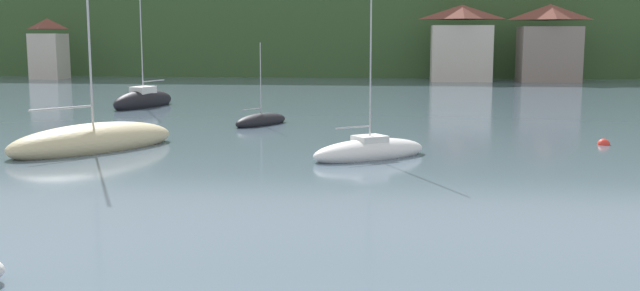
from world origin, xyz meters
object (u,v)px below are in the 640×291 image
shore_building_central (549,44)px  sailboat_far_5 (144,101)px  sailboat_mid_3 (370,151)px  sailboat_far_7 (261,121)px  sailboat_mid_6 (94,141)px  mooring_buoy_near (604,145)px  shore_building_west (49,50)px  shore_building_westcentral (461,44)px

shore_building_central → sailboat_far_5: sailboat_far_5 is taller
shore_building_central → sailboat_mid_3: bearing=-108.1°
sailboat_far_5 → sailboat_far_7: size_ratio=1.90×
sailboat_mid_6 → mooring_buoy_near: 24.39m
sailboat_mid_3 → sailboat_mid_6: sailboat_mid_6 is taller
shore_building_west → sailboat_mid_3: size_ratio=0.97×
sailboat_far_5 → mooring_buoy_near: size_ratio=16.38×
sailboat_mid_6 → sailboat_far_5: bearing=47.6°
shore_building_central → shore_building_west: bearing=-179.3°
sailboat_far_7 → sailboat_mid_6: bearing=-179.9°
shore_building_west → shore_building_westcentral: size_ratio=0.84×
shore_building_west → shore_building_central: size_ratio=0.83×
shore_building_central → sailboat_far_7: (-25.63, -45.90, -4.13)m
shore_building_west → sailboat_mid_6: size_ratio=0.66×
sailboat_far_5 → sailboat_far_7: bearing=63.2°
sailboat_mid_6 → mooring_buoy_near: bearing=-46.0°
shore_building_westcentral → sailboat_mid_6: (-21.40, -56.14, -3.94)m
shore_building_west → sailboat_mid_3: 70.70m
shore_building_central → sailboat_far_5: 51.20m
sailboat_far_7 → sailboat_mid_3: bearing=-119.0°
shore_building_westcentral → sailboat_mid_6: sailboat_mid_6 is taller
shore_building_westcentral → shore_building_central: (10.16, 0.18, 0.02)m
sailboat_mid_6 → sailboat_far_7: sailboat_mid_6 is taller
shore_building_westcentral → shore_building_central: size_ratio=1.00×
shore_building_west → shore_building_westcentral: 50.79m
sailboat_mid_3 → mooring_buoy_near: size_ratio=12.92×
sailboat_far_5 → sailboat_mid_6: size_ratio=0.87×
shore_building_westcentral → sailboat_far_5: 44.40m
shore_building_westcentral → sailboat_far_5: (-26.29, -35.57, -3.88)m
shore_building_west → mooring_buoy_near: size_ratio=12.54×
sailboat_far_5 → mooring_buoy_near: bearing=76.8°
shore_building_westcentral → sailboat_mid_3: 57.91m
sailboat_far_5 → shore_building_westcentral: bearing=159.9°
sailboat_mid_3 → shore_building_central: bearing=35.6°
shore_building_westcentral → sailboat_mid_6: bearing=-110.9°
sailboat_far_5 → sailboat_mid_3: bearing=55.8°
shore_building_west → shore_building_central: 60.95m
sailboat_mid_6 → mooring_buoy_near: size_ratio=18.89×
shore_building_central → sailboat_mid_6: sailboat_mid_6 is taller
sailboat_far_5 → mooring_buoy_near: 33.26m
shore_building_west → sailboat_far_7: shore_building_west is taller
shore_building_west → sailboat_mid_6: bearing=-62.2°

